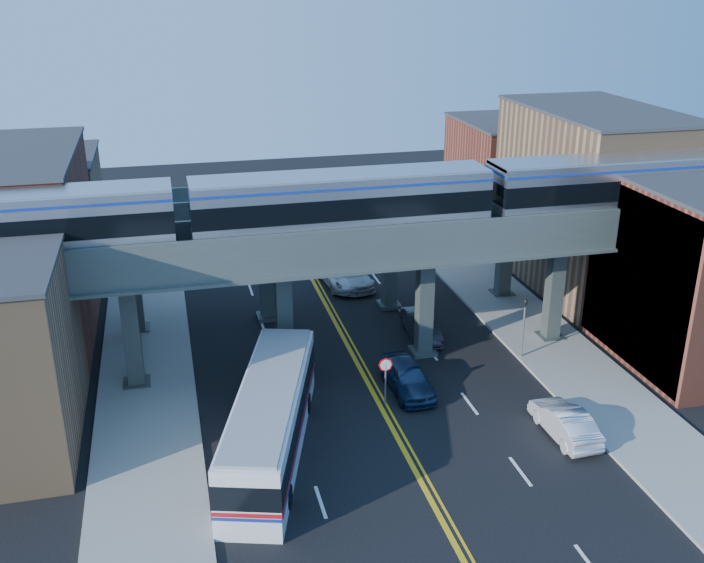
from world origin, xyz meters
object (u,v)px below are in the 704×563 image
Objects in this scene: car_parked_curb at (565,422)px; car_lane_a at (407,377)px; car_lane_b at (421,326)px; car_lane_c at (341,276)px; transit_bus at (271,420)px; car_lane_d at (351,274)px; traffic_signal at (524,322)px; transit_train at (342,203)px; stop_sign at (386,373)px.

car_lane_a is at bearing -46.03° from car_parked_curb.
car_lane_b is 0.87× the size of car_lane_c.
transit_bus is at bearing -133.03° from car_lane_b.
car_lane_d is (0.65, -0.04, 0.05)m from car_lane_c.
traffic_signal is 16.23m from transit_bus.
car_lane_c is at bearing -75.71° from car_parked_curb.
transit_train is 14.53m from car_lane_d.
transit_train is 9.12m from stop_sign.
car_parked_curb is at bearing -71.37° from car_lane_b.
car_lane_a is at bearing -46.51° from transit_bus.
car_lane_a is (1.50, 1.05, -0.94)m from stop_sign.
car_lane_a reaches higher than car_lane_b.
stop_sign is at bearing -117.50° from car_lane_b.
car_lane_a is 15.30m from car_lane_c.
transit_train reaches higher than car_lane_c.
car_parked_curb is (13.66, -1.98, -0.90)m from transit_bus.
stop_sign is at bearing -34.31° from car_parked_curb.
transit_bus reaches higher than stop_sign.
transit_train is at bearing -155.34° from car_lane_b.
traffic_signal is at bearing -37.43° from car_lane_b.
stop_sign is 16.48m from car_lane_d.
traffic_signal is 0.32× the size of transit_bus.
transit_bus is (-5.16, -7.84, -7.66)m from transit_train.
car_lane_a reaches higher than car_parked_curb.
transit_bus is at bearing -155.48° from stop_sign.
car_lane_a is at bearing 34.90° from stop_sign.
stop_sign is 8.91m from car_parked_curb.
traffic_signal is 0.90× the size of car_parked_curb.
car_parked_curb reaches higher than car_lane_c.
stop_sign is at bearing -146.86° from car_lane_a.
car_parked_curb is (5.93, -5.86, -0.07)m from car_lane_a.
traffic_signal is at bearing 18.63° from stop_sign.
transit_train is 12.11m from transit_bus.
traffic_signal is at bearing -102.01° from car_parked_curb.
transit_bus is 14.44m from car_lane_b.
car_lane_b is at bearing -29.92° from transit_bus.
transit_train is at bearing 121.26° from car_lane_a.
transit_bus is at bearing -117.75° from car_lane_c.
transit_bus is 20.92m from car_lane_d.
traffic_signal reaches higher than stop_sign.
car_lane_c is 1.14× the size of car_parked_curb.
traffic_signal is (8.90, 3.00, 0.54)m from stop_sign.
car_lane_a is at bearing -56.99° from transit_train.
car_lane_b is at bearing 63.52° from car_lane_a.
car_lane_a reaches higher than car_lane_c.
car_lane_c is 0.98× the size of car_lane_d.
transit_train is 18.35× the size of stop_sign.
stop_sign reaches higher than car_lane_a.
transit_bus is 20.71m from car_lane_c.
car_lane_b is 12.28m from car_parked_curb.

